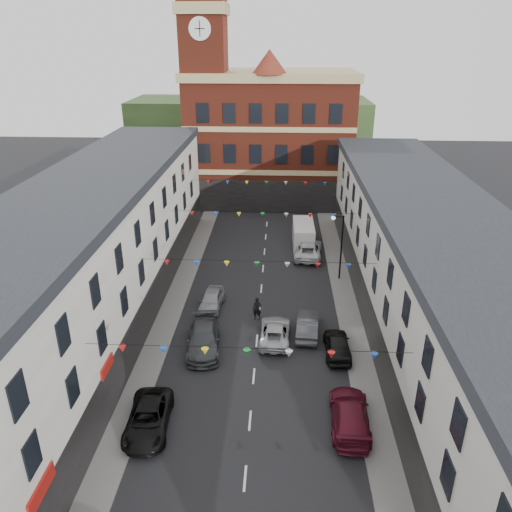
% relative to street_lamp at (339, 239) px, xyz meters
% --- Properties ---
extents(ground, '(160.00, 160.00, 0.00)m').
position_rel_street_lamp_xyz_m(ground, '(-6.55, -14.00, -3.90)').
color(ground, black).
rests_on(ground, ground).
extents(pavement_left, '(1.80, 64.00, 0.15)m').
position_rel_street_lamp_xyz_m(pavement_left, '(-13.45, -12.00, -3.83)').
color(pavement_left, '#605E5B').
rests_on(pavement_left, ground).
extents(pavement_right, '(1.80, 64.00, 0.15)m').
position_rel_street_lamp_xyz_m(pavement_right, '(0.35, -12.00, -3.83)').
color(pavement_right, '#605E5B').
rests_on(pavement_right, ground).
extents(terrace_left, '(8.40, 56.00, 10.70)m').
position_rel_street_lamp_xyz_m(terrace_left, '(-18.33, -13.00, 1.44)').
color(terrace_left, beige).
rests_on(terrace_left, ground).
extents(terrace_right, '(8.40, 56.00, 9.70)m').
position_rel_street_lamp_xyz_m(terrace_right, '(5.23, -13.00, 0.95)').
color(terrace_right, beige).
rests_on(terrace_right, ground).
extents(civic_building, '(20.60, 13.30, 18.50)m').
position_rel_street_lamp_xyz_m(civic_building, '(-6.55, 23.95, 4.23)').
color(civic_building, maroon).
rests_on(civic_building, ground).
extents(clock_tower, '(5.60, 5.60, 30.00)m').
position_rel_street_lamp_xyz_m(clock_tower, '(-14.05, 21.00, 11.03)').
color(clock_tower, maroon).
rests_on(clock_tower, ground).
extents(distant_hill, '(40.00, 14.00, 10.00)m').
position_rel_street_lamp_xyz_m(distant_hill, '(-10.55, 48.00, 1.10)').
color(distant_hill, '#2E4A22').
rests_on(distant_hill, ground).
extents(street_lamp, '(1.10, 0.36, 6.00)m').
position_rel_street_lamp_xyz_m(street_lamp, '(0.00, 0.00, 0.00)').
color(street_lamp, black).
rests_on(street_lamp, ground).
extents(car_left_c, '(2.55, 4.98, 1.35)m').
position_rel_street_lamp_xyz_m(car_left_c, '(-12.05, -18.86, -3.23)').
color(car_left_c, black).
rests_on(car_left_c, ground).
extents(car_left_d, '(2.73, 5.58, 1.56)m').
position_rel_street_lamp_xyz_m(car_left_d, '(-10.15, -11.12, -3.12)').
color(car_left_d, '#3B3F42').
rests_on(car_left_d, ground).
extents(car_left_e, '(1.93, 4.23, 1.41)m').
position_rel_street_lamp_xyz_m(car_left_e, '(-10.35, -5.51, -3.20)').
color(car_left_e, '#94979C').
rests_on(car_left_e, ground).
extents(car_right_c, '(2.35, 5.26, 1.50)m').
position_rel_street_lamp_xyz_m(car_right_c, '(-1.05, -18.08, -3.15)').
color(car_right_c, '#5B1223').
rests_on(car_right_c, ground).
extents(car_right_d, '(1.69, 4.17, 1.42)m').
position_rel_street_lamp_xyz_m(car_right_d, '(-1.05, -11.29, -3.20)').
color(car_right_d, black).
rests_on(car_right_d, ground).
extents(car_right_e, '(1.87, 4.45, 1.43)m').
position_rel_street_lamp_xyz_m(car_right_e, '(-2.94, -8.85, -3.19)').
color(car_right_e, '#44464B').
rests_on(car_right_e, ground).
extents(car_right_f, '(3.00, 5.67, 1.52)m').
position_rel_street_lamp_xyz_m(car_right_f, '(-2.26, 5.06, -3.15)').
color(car_right_f, silver).
rests_on(car_right_f, ground).
extents(moving_car, '(2.26, 4.66, 1.28)m').
position_rel_street_lamp_xyz_m(moving_car, '(-5.27, -9.74, -3.27)').
color(moving_car, silver).
rests_on(moving_car, ground).
extents(white_van, '(2.09, 5.35, 2.36)m').
position_rel_street_lamp_xyz_m(white_van, '(-2.65, 7.86, -2.73)').
color(white_van, silver).
rests_on(white_van, ground).
extents(pedestrian, '(0.73, 0.54, 1.83)m').
position_rel_street_lamp_xyz_m(pedestrian, '(-6.66, -7.05, -2.99)').
color(pedestrian, black).
rests_on(pedestrian, ground).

